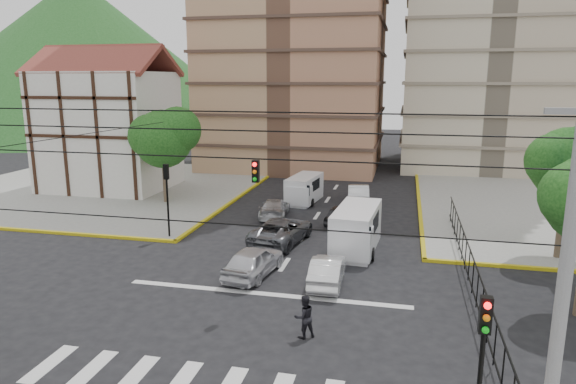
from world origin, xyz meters
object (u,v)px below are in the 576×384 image
(traffic_light_nw, at_px, (167,188))
(van_right_lane, at_px, (356,231))
(car_silver_front_left, at_px, (254,261))
(traffic_light_se, at_px, (482,354))
(car_white_front_right, at_px, (327,270))
(van_left_lane, at_px, (304,190))
(pedestrian_crosswalk, at_px, (304,317))

(traffic_light_nw, distance_m, van_right_lane, 11.34)
(van_right_lane, distance_m, car_silver_front_left, 6.57)
(traffic_light_se, relative_size, traffic_light_nw, 1.00)
(van_right_lane, bearing_deg, car_silver_front_left, -129.16)
(traffic_light_nw, xyz_separation_m, car_white_front_right, (10.34, -4.82, -2.44))
(van_left_lane, bearing_deg, car_white_front_right, -67.58)
(traffic_light_se, xyz_separation_m, traffic_light_nw, (-15.60, 15.60, 0.00))
(van_left_lane, bearing_deg, car_silver_front_left, -80.59)
(van_left_lane, distance_m, car_white_front_right, 16.27)
(van_left_lane, bearing_deg, pedestrian_crosswalk, -71.44)
(traffic_light_nw, relative_size, van_right_lane, 0.80)
(car_white_front_right, height_order, pedestrian_crosswalk, pedestrian_crosswalk)
(traffic_light_se, bearing_deg, pedestrian_crosswalk, 133.98)
(traffic_light_se, distance_m, car_white_front_right, 12.24)
(van_right_lane, bearing_deg, car_white_front_right, -95.20)
(traffic_light_se, bearing_deg, van_right_lane, 105.67)
(van_left_lane, bearing_deg, traffic_light_se, -62.94)
(van_left_lane, relative_size, pedestrian_crosswalk, 2.88)
(van_right_lane, bearing_deg, traffic_light_se, -70.11)
(traffic_light_se, height_order, traffic_light_nw, same)
(car_white_front_right, bearing_deg, car_silver_front_left, -5.51)
(traffic_light_nw, relative_size, car_white_front_right, 1.08)
(van_right_lane, relative_size, car_silver_front_left, 1.26)
(traffic_light_se, bearing_deg, traffic_light_nw, 135.00)
(car_silver_front_left, relative_size, pedestrian_crosswalk, 2.64)
(traffic_light_nw, height_order, van_right_lane, traffic_light_nw)
(van_right_lane, height_order, car_white_front_right, van_right_lane)
(van_left_lane, distance_m, car_silver_front_left, 15.48)
(traffic_light_se, xyz_separation_m, van_left_lane, (-9.49, 26.49, -2.11))
(traffic_light_nw, xyz_separation_m, van_right_lane, (11.17, 0.18, -1.93))
(car_silver_front_left, bearing_deg, traffic_light_nw, -26.07)
(van_left_lane, height_order, car_silver_front_left, van_left_lane)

